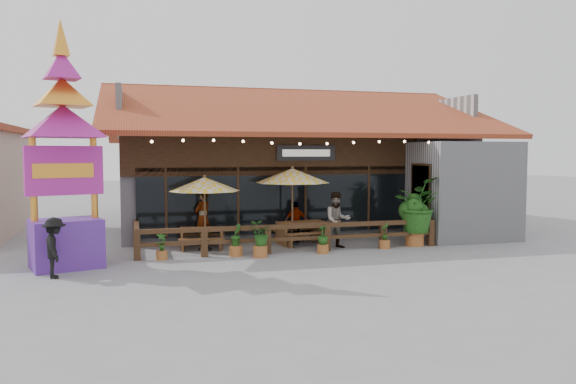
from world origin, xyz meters
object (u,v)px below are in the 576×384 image
object	(u,v)px
umbrella_right	(292,176)
picnic_table_left	(202,235)
picnic_table_right	(301,229)
thai_sign_tower	(63,128)
pedestrian	(54,248)
umbrella_left	(205,185)
tropical_plant	(415,206)

from	to	relation	value
umbrella_right	picnic_table_left	xyz separation A→B (m)	(-3.15, -0.06, -1.92)
picnic_table_right	thai_sign_tower	size ratio (longest dim) A/B	0.25
picnic_table_left	pedestrian	xyz separation A→B (m)	(-4.17, -3.36, 0.30)
umbrella_right	picnic_table_right	bearing A→B (deg)	-12.50
umbrella_left	thai_sign_tower	xyz separation A→B (m)	(-4.09, -1.82, 1.72)
umbrella_left	thai_sign_tower	world-z (taller)	thai_sign_tower
umbrella_right	thai_sign_tower	bearing A→B (deg)	-163.39
thai_sign_tower	pedestrian	size ratio (longest dim) A/B	4.72
umbrella_right	picnic_table_left	bearing A→B (deg)	-178.82
tropical_plant	umbrella_left	bearing A→B (deg)	171.54
picnic_table_left	tropical_plant	distance (m)	7.33
thai_sign_tower	pedestrian	world-z (taller)	thai_sign_tower
tropical_plant	pedestrian	size ratio (longest dim) A/B	1.53
umbrella_right	thai_sign_tower	xyz separation A→B (m)	(-7.17, -2.14, 1.49)
picnic_table_left	picnic_table_right	xyz separation A→B (m)	(3.46, -0.00, 0.06)
thai_sign_tower	pedestrian	xyz separation A→B (m)	(-0.15, -1.28, -3.11)
umbrella_left	picnic_table_left	bearing A→B (deg)	104.33
umbrella_left	picnic_table_left	distance (m)	1.71
umbrella_left	tropical_plant	distance (m)	7.21
umbrella_left	umbrella_right	bearing A→B (deg)	5.93
thai_sign_tower	umbrella_right	bearing A→B (deg)	16.61
picnic_table_right	pedestrian	world-z (taller)	pedestrian
umbrella_left	thai_sign_tower	distance (m)	4.79
thai_sign_tower	picnic_table_left	bearing A→B (deg)	27.29
picnic_table_left	pedestrian	distance (m)	5.36
umbrella_right	tropical_plant	world-z (taller)	umbrella_right
umbrella_right	pedestrian	distance (m)	8.24
thai_sign_tower	tropical_plant	xyz separation A→B (m)	(11.18, 0.76, -2.53)
umbrella_left	tropical_plant	bearing A→B (deg)	-8.46
tropical_plant	picnic_table_left	bearing A→B (deg)	169.63
tropical_plant	umbrella_right	bearing A→B (deg)	161.06
picnic_table_left	pedestrian	bearing A→B (deg)	-141.18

